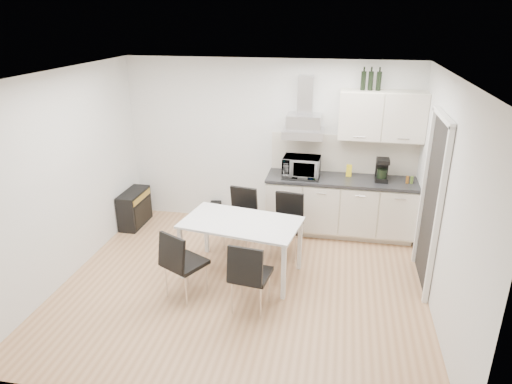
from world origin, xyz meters
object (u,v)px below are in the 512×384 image
(chair_far_left, at_px, (239,220))
(chair_far_right, at_px, (286,226))
(kitchenette, at_px, (344,183))
(chair_near_right, at_px, (251,275))
(floor_speaker, at_px, (216,210))
(guitar_amp, at_px, (134,208))
(dining_table, at_px, (241,227))
(chair_near_left, at_px, (186,264))

(chair_far_left, xyz_separation_m, chair_far_right, (0.69, -0.09, 0.00))
(kitchenette, xyz_separation_m, chair_near_right, (-0.98, -2.18, -0.39))
(chair_far_left, bearing_deg, floor_speaker, -47.34)
(chair_far_right, xyz_separation_m, guitar_amp, (-2.52, 0.53, -0.15))
(dining_table, xyz_separation_m, chair_far_left, (-0.18, 0.69, -0.23))
(chair_near_left, relative_size, chair_near_right, 1.00)
(kitchenette, xyz_separation_m, dining_table, (-1.26, -1.45, -0.16))
(chair_near_right, relative_size, floor_speaker, 3.04)
(guitar_amp, bearing_deg, chair_near_left, -49.52)
(chair_near_left, bearing_deg, kitchenette, 76.80)
(chair_near_right, xyz_separation_m, guitar_amp, (-2.29, 1.87, -0.15))
(chair_far_right, bearing_deg, floor_speaker, -32.38)
(kitchenette, distance_m, guitar_amp, 3.33)
(kitchenette, bearing_deg, guitar_amp, -174.54)
(dining_table, height_order, chair_far_left, chair_far_left)
(chair_far_right, xyz_separation_m, chair_near_right, (-0.23, -1.34, 0.00))
(chair_near_right, bearing_deg, floor_speaker, 121.69)
(chair_far_left, relative_size, chair_near_left, 1.00)
(chair_far_right, bearing_deg, guitar_amp, -6.48)
(chair_far_right, height_order, guitar_amp, chair_far_right)
(chair_far_left, bearing_deg, guitar_amp, -4.54)
(chair_far_left, bearing_deg, chair_far_right, -177.88)
(chair_far_left, xyz_separation_m, chair_near_left, (-0.35, -1.31, 0.00))
(chair_far_left, bearing_deg, chair_near_right, 117.04)
(chair_near_right, relative_size, guitar_amp, 1.28)
(kitchenette, distance_m, chair_near_right, 2.42)
(kitchenette, distance_m, chair_far_right, 1.20)
(kitchenette, height_order, chair_far_left, kitchenette)
(chair_near_right, bearing_deg, chair_far_right, 87.32)
(guitar_amp, bearing_deg, chair_far_right, -11.43)
(dining_table, height_order, chair_far_right, chair_far_right)
(guitar_amp, bearing_deg, chair_near_right, -38.73)
(chair_far_right, bearing_deg, chair_far_left, -1.61)
(kitchenette, xyz_separation_m, chair_far_right, (-0.75, -0.85, -0.39))
(kitchenette, height_order, chair_near_right, kitchenette)
(chair_far_left, bearing_deg, dining_table, 114.25)
(kitchenette, bearing_deg, dining_table, -130.95)
(floor_speaker, bearing_deg, chair_far_left, -65.56)
(chair_far_right, bearing_deg, dining_table, 55.45)
(chair_far_right, relative_size, chair_near_left, 1.00)
(chair_far_left, xyz_separation_m, floor_speaker, (-0.61, 0.93, -0.30))
(kitchenette, relative_size, chair_far_right, 2.86)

